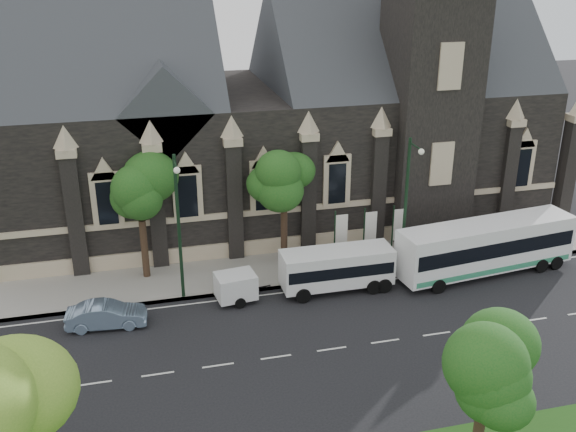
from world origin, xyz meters
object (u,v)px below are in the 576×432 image
object	(u,v)px
street_lamp_mid	(179,221)
banner_flag_left	(339,234)
street_lamp_near	(407,200)
banner_flag_right	(397,228)
banner_flag_center	(368,231)
tour_coach	(486,246)
box_trailer	(236,286)
shuttle_bus	(337,267)
tree_walk_left	(143,192)
tree_park_east	(488,370)
sedan	(106,315)
tree_walk_right	(286,179)

from	to	relation	value
street_lamp_mid	banner_flag_left	distance (m)	10.81
street_lamp_near	banner_flag_right	world-z (taller)	street_lamp_near
street_lamp_mid	banner_flag_center	world-z (taller)	street_lamp_mid
banner_flag_right	banner_flag_center	bearing A→B (deg)	180.00
tour_coach	box_trailer	world-z (taller)	tour_coach
banner_flag_right	shuttle_bus	distance (m)	5.85
tree_walk_left	street_lamp_near	size ratio (longest dim) A/B	0.85
banner_flag_center	tour_coach	xyz separation A→B (m)	(6.85, -3.08, -0.48)
banner_flag_center	banner_flag_right	distance (m)	2.00
box_trailer	tour_coach	bearing A→B (deg)	-8.00
street_lamp_mid	tour_coach	size ratio (longest dim) A/B	0.74
shuttle_bus	tree_park_east	bearing A→B (deg)	-86.44
tree_park_east	sedan	distance (m)	20.94
tree_walk_left	street_lamp_mid	bearing A→B (deg)	-63.53
sedan	tree_walk_right	bearing A→B (deg)	-59.71
tree_park_east	tour_coach	size ratio (longest dim) A/B	0.52
tree_park_east	box_trailer	world-z (taller)	tree_park_east
shuttle_bus	box_trailer	bearing A→B (deg)	179.54
street_lamp_mid	banner_flag_left	bearing A→B (deg)	10.50
street_lamp_near	box_trailer	xyz separation A→B (m)	(-11.00, -0.89, -4.11)
tree_park_east	banner_flag_right	distance (m)	18.91
banner_flag_left	shuttle_bus	distance (m)	3.16
street_lamp_near	banner_flag_right	bearing A→B (deg)	81.44
tree_walk_left	tree_walk_right	bearing A→B (deg)	0.06
banner_flag_center	shuttle_bus	xyz separation A→B (m)	(-3.03, -2.87, -0.85)
tree_park_east	banner_flag_center	distance (m)	18.58
tree_walk_right	street_lamp_near	world-z (taller)	street_lamp_near
tour_coach	box_trailer	xyz separation A→B (m)	(-16.13, 0.28, -0.89)
street_lamp_near	sedan	bearing A→B (deg)	-174.06
tree_park_east	tree_walk_left	size ratio (longest dim) A/B	0.82
tour_coach	shuttle_bus	size ratio (longest dim) A/B	1.78
shuttle_bus	sedan	xyz separation A→B (m)	(-13.68, -0.96, -0.81)
banner_flag_left	banner_flag_center	distance (m)	2.00
banner_flag_left	tour_coach	xyz separation A→B (m)	(8.85, -3.08, -0.48)
banner_flag_center	banner_flag_right	xyz separation A→B (m)	(2.00, 0.00, 0.00)
banner_flag_right	box_trailer	bearing A→B (deg)	-166.07
tree_park_east	banner_flag_left	world-z (taller)	tree_park_east
street_lamp_mid	box_trailer	size ratio (longest dim) A/B	2.65
street_lamp_near	tour_coach	size ratio (longest dim) A/B	0.74
tree_walk_left	tour_coach	size ratio (longest dim) A/B	0.63
street_lamp_mid	banner_flag_center	bearing A→B (deg)	8.82
tree_park_east	tree_walk_left	world-z (taller)	tree_walk_left
tree_park_east	banner_flag_center	size ratio (longest dim) A/B	1.57
tree_park_east	tour_coach	world-z (taller)	tree_park_east
street_lamp_mid	tour_coach	world-z (taller)	street_lamp_mid
street_lamp_mid	banner_flag_center	distance (m)	12.73
street_lamp_near	tour_coach	world-z (taller)	street_lamp_near
tree_walk_right	banner_flag_right	bearing A→B (deg)	-13.60
banner_flag_left	street_lamp_mid	bearing A→B (deg)	-169.50
tree_park_east	banner_flag_left	bearing A→B (deg)	89.65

